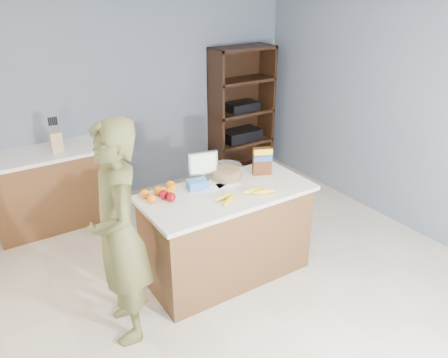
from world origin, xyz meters
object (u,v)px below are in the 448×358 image
counter_peninsula (227,237)px  tv (203,165)px  shelving_unit (240,113)px  cereal_box (262,159)px  person (119,235)px

counter_peninsula → tv: bearing=101.2°
shelving_unit → cereal_box: size_ratio=6.60×
person → cereal_box: 1.60m
counter_peninsula → cereal_box: cereal_box is taller
shelving_unit → tv: size_ratio=6.38×
shelving_unit → tv: shelving_unit is taller
shelving_unit → cereal_box: 2.21m
counter_peninsula → person: size_ratio=0.86×
person → tv: 1.15m
person → cereal_box: person is taller
tv → cereal_box: size_ratio=1.03×
counter_peninsula → tv: 0.72m
counter_peninsula → shelving_unit: (1.55, 2.05, 0.45)m
person → tv: size_ratio=6.40×
counter_peninsula → cereal_box: bearing=14.3°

